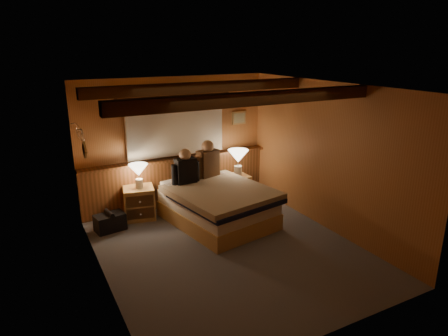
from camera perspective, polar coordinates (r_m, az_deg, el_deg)
floor at (r=6.10m, az=0.69°, el=-11.52°), size 4.20×4.20×0.00m
ceiling at (r=5.38m, az=0.79°, el=11.54°), size 4.20×4.20×0.00m
wall_back at (r=7.47m, az=-7.00°, el=3.66°), size 3.60×0.00×3.60m
wall_left at (r=5.06m, az=-17.50°, el=-3.61°), size 0.00×4.20×4.20m
wall_right at (r=6.64m, az=14.52°, el=1.52°), size 0.00×4.20×4.20m
wall_front at (r=4.04m, az=15.30°, el=-8.81°), size 3.60×0.00×3.60m
wainscot at (r=7.61m, az=-6.63°, el=-1.68°), size 3.60×0.23×0.94m
curtain_window at (r=7.34m, az=-6.89°, el=5.98°), size 2.18×0.09×1.11m
ceiling_beams at (r=5.52m, az=0.03°, el=10.74°), size 3.60×1.65×0.16m
coat_rail at (r=6.45m, az=-19.85°, el=4.89°), size 0.05×0.55×0.24m
framed_print at (r=7.94m, az=2.16°, el=7.16°), size 0.30×0.04×0.25m
bed at (r=6.82m, az=-0.88°, el=-5.24°), size 1.72×2.07×0.63m
nightstand_left at (r=7.17m, az=-12.02°, el=-4.88°), size 0.60×0.56×0.56m
nightstand_right at (r=7.72m, az=1.64°, el=-3.01°), size 0.51×0.46×0.54m
lamp_left at (r=6.95m, az=-12.13°, el=-0.49°), size 0.33×0.33×0.43m
lamp_right at (r=7.54m, az=2.03°, el=1.48°), size 0.39×0.39×0.51m
person_left at (r=6.91m, az=-5.52°, el=-0.14°), size 0.52×0.22×0.63m
person_right at (r=7.24m, az=-2.32°, el=0.95°), size 0.55×0.32×0.69m
duffel_bag at (r=6.87m, az=-15.97°, el=-7.42°), size 0.51×0.36×0.34m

